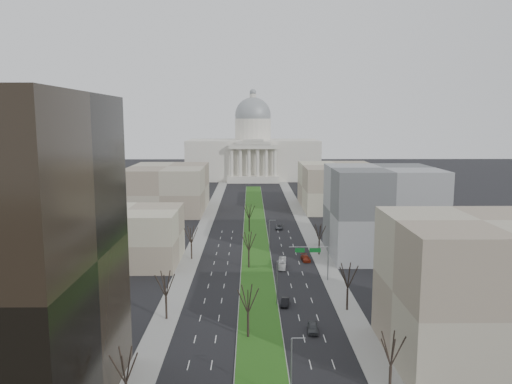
{
  "coord_description": "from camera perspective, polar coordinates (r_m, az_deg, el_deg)",
  "views": [
    {
      "loc": [
        -1.54,
        -40.4,
        36.94
      ],
      "look_at": [
        0.18,
        114.99,
        14.07
      ],
      "focal_mm": 35.0,
      "sensor_mm": 36.0,
      "label": 1
    }
  ],
  "objects": [
    {
      "name": "tree_median_a",
      "position": [
        85.8,
        -0.92,
        -12.05
      ],
      "size": [
        5.4,
        5.4,
        9.72
      ],
      "color": "black",
      "rests_on": "ground"
    },
    {
      "name": "ground",
      "position": [
        164.61,
        -0.08,
        -4.6
      ],
      "size": [
        600.0,
        600.0,
        0.0
      ],
      "primitive_type": "plane",
      "color": "black",
      "rests_on": "ground"
    },
    {
      "name": "car_grey_near",
      "position": [
        90.83,
        6.51,
        -15.14
      ],
      "size": [
        2.17,
        4.74,
        1.57
      ],
      "primitive_type": "imported",
      "rotation": [
        0.0,
        0.0,
        -0.07
      ],
      "color": "#43464A",
      "rests_on": "ground"
    },
    {
      "name": "tree_left_far",
      "position": [
        132.81,
        -7.42,
        -4.8
      ],
      "size": [
        5.28,
        5.28,
        9.5
      ],
      "color": "black",
      "rests_on": "ground"
    },
    {
      "name": "streetlamp_median_a",
      "position": [
        68.62,
        4.11,
        -19.57
      ],
      "size": [
        1.9,
        0.2,
        9.16
      ],
      "color": "gray",
      "rests_on": "ground"
    },
    {
      "name": "tree_median_c",
      "position": [
        163.18,
        -0.79,
        -2.2
      ],
      "size": [
        5.4,
        5.4,
        9.72
      ],
      "color": "black",
      "rests_on": "ground"
    },
    {
      "name": "box_van",
      "position": [
        126.4,
        3.02,
        -8.14
      ],
      "size": [
        2.39,
        7.57,
        2.07
      ],
      "primitive_type": "imported",
      "rotation": [
        0.0,
        0.0,
        -0.09
      ],
      "color": "white",
      "rests_on": "ground"
    },
    {
      "name": "building_far_left",
      "position": [
        205.09,
        -10.02,
        0.41
      ],
      "size": [
        30.0,
        40.0,
        18.0
      ],
      "primitive_type": "cube",
      "color": "gray",
      "rests_on": "ground"
    },
    {
      "name": "tree_median_b",
      "position": [
        124.07,
        -0.83,
        -5.59
      ],
      "size": [
        5.4,
        5.4,
        9.72
      ],
      "color": "black",
      "rests_on": "ground"
    },
    {
      "name": "building_grey_right",
      "position": [
        139.34,
        14.16,
        -2.2
      ],
      "size": [
        28.0,
        26.0,
        24.0
      ],
      "primitive_type": "cube",
      "color": "#5B5E60",
      "rests_on": "ground"
    },
    {
      "name": "sidewalk_left",
      "position": [
        141.24,
        -7.15,
        -6.83
      ],
      "size": [
        5.0,
        330.0,
        0.15
      ],
      "primitive_type": "cube",
      "color": "gray",
      "rests_on": "ground"
    },
    {
      "name": "streetlamp_median_c",
      "position": [
        139.27,
        1.57,
        -4.97
      ],
      "size": [
        1.9,
        0.2,
        9.16
      ],
      "color": "gray",
      "rests_on": "ground"
    },
    {
      "name": "sidewalk_right",
      "position": [
        141.62,
        7.16,
        -6.78
      ],
      "size": [
        5.0,
        330.0,
        0.15
      ],
      "primitive_type": "cube",
      "color": "gray",
      "rests_on": "ground"
    },
    {
      "name": "car_red",
      "position": [
        132.46,
        5.69,
        -7.54
      ],
      "size": [
        2.48,
        5.18,
        1.46
      ],
      "primitive_type": "imported",
      "rotation": [
        0.0,
        0.0,
        0.09
      ],
      "color": "maroon",
      "rests_on": "ground"
    },
    {
      "name": "median",
      "position": [
        163.6,
        -0.08,
        -4.64
      ],
      "size": [
        8.0,
        222.03,
        0.2
      ],
      "color": "#999993",
      "rests_on": "ground"
    },
    {
      "name": "mast_arm_signs",
      "position": [
        115.64,
        6.91,
        -7.15
      ],
      "size": [
        9.12,
        0.24,
        8.09
      ],
      "color": "gray",
      "rests_on": "ground"
    },
    {
      "name": "tree_right_near",
      "position": [
        71.84,
        15.22,
        -16.84
      ],
      "size": [
        5.16,
        5.16,
        9.29
      ],
      "color": "black",
      "rests_on": "ground"
    },
    {
      "name": "tree_left_mid",
      "position": [
        94.64,
        -10.29,
        -10.21
      ],
      "size": [
        5.4,
        5.4,
        9.72
      ],
      "color": "black",
      "rests_on": "ground"
    },
    {
      "name": "tree_right_far",
      "position": [
        137.14,
        7.26,
        -4.51
      ],
      "size": [
        5.04,
        5.04,
        9.07
      ],
      "color": "black",
      "rests_on": "ground"
    },
    {
      "name": "tree_left_near",
      "position": [
        67.65,
        -14.73,
        -18.56
      ],
      "size": [
        5.1,
        5.1,
        9.18
      ],
      "color": "black",
      "rests_on": "ground"
    },
    {
      "name": "streetlamp_median_b",
      "position": [
        100.81,
        2.45,
        -10.22
      ],
      "size": [
        1.9,
        0.2,
        9.16
      ],
      "color": "gray",
      "rests_on": "ground"
    },
    {
      "name": "capitol",
      "position": [
        310.68,
        -0.35,
        4.56
      ],
      "size": [
        80.0,
        46.0,
        55.0
      ],
      "color": "beige",
      "rests_on": "ground"
    },
    {
      "name": "car_grey_far",
      "position": [
        169.04,
        2.66,
        -4.02
      ],
      "size": [
        2.74,
        5.2,
        1.39
      ],
      "primitive_type": "imported",
      "rotation": [
        0.0,
        0.0,
        -0.09
      ],
      "color": "#4D4F55",
      "rests_on": "ground"
    },
    {
      "name": "building_tan_right",
      "position": [
        84.31,
        24.0,
        -10.29
      ],
      "size": [
        26.0,
        24.0,
        22.0
      ],
      "primitive_type": "cube",
      "color": "gray",
      "rests_on": "ground"
    },
    {
      "name": "tree_right_mid",
      "position": [
        98.88,
        10.46,
        -9.3
      ],
      "size": [
        5.52,
        5.52,
        9.94
      ],
      "color": "black",
      "rests_on": "ground"
    },
    {
      "name": "building_far_right",
      "position": [
        210.49,
        9.37,
        0.63
      ],
      "size": [
        30.0,
        40.0,
        18.0
      ],
      "primitive_type": "cube",
      "color": "gray",
      "rests_on": "ground"
    },
    {
      "name": "building_beige_left",
      "position": [
        132.71,
        -14.38,
        -4.93
      ],
      "size": [
        26.0,
        22.0,
        14.0
      ],
      "primitive_type": "cube",
      "color": "gray",
      "rests_on": "ground"
    },
    {
      "name": "car_black",
      "position": [
        102.08,
        3.33,
        -12.44
      ],
      "size": [
        2.09,
        4.42,
        1.4
      ],
      "primitive_type": "imported",
      "rotation": [
        0.0,
        0.0,
        -0.15
      ],
      "color": "black",
      "rests_on": "ground"
    }
  ]
}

